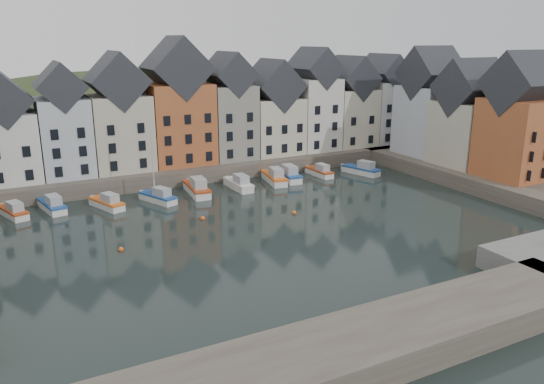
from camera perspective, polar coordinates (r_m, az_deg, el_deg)
ground at (r=53.97m, az=-0.52°, el=-4.81°), size 260.00×260.00×0.00m
far_quay at (r=80.46m, az=-10.23°, el=2.75°), size 90.00×16.00×2.00m
right_quay at (r=78.77m, az=23.19°, el=1.40°), size 14.00×54.00×2.00m
near_wall at (r=32.04m, az=1.40°, el=-18.76°), size 50.00×6.00×2.00m
hillside at (r=110.02m, az=-13.81°, el=-4.11°), size 153.60×70.40×64.00m
far_terrace at (r=78.15m, az=-7.80°, el=8.35°), size 72.37×8.16×17.78m
right_terrace at (r=79.81m, az=20.56°, el=7.67°), size 8.30×24.25×16.36m
mooring_buoys at (r=57.01m, az=-6.55°, el=-3.60°), size 20.50×5.50×0.50m
boat_a at (r=66.33m, az=-26.05°, el=-1.91°), size 3.30×5.64×2.07m
boat_b at (r=66.73m, az=-22.55°, el=-1.34°), size 2.90×6.02×2.22m
boat_c at (r=65.54m, az=-17.28°, el=-1.15°), size 3.52×5.76×2.11m
boat_d at (r=66.36m, az=-12.10°, el=-0.50°), size 3.76×5.80×10.65m
boat_e at (r=68.78m, az=-8.06°, el=0.36°), size 2.63×6.91×2.60m
boat_f at (r=70.73m, az=-3.58°, el=0.87°), size 2.06×6.06×2.30m
boat_g at (r=73.71m, az=0.28°, el=1.57°), size 3.06×6.68×2.47m
boat_h at (r=75.14m, az=1.65°, el=1.86°), size 2.58×6.72×2.52m
boat_i at (r=77.79m, az=5.16°, el=2.19°), size 1.93×5.42×2.05m
boat_j at (r=79.51m, az=9.65°, el=2.39°), size 3.53×6.25×2.29m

